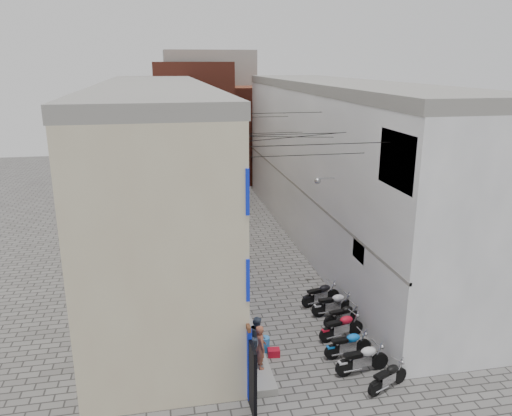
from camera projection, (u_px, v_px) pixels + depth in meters
ground at (327, 389)px, 15.81m from camera, size 90.00×90.00×0.00m
plinth at (215, 247)px, 27.64m from camera, size 0.90×26.00×0.25m
building_left at (157, 172)px, 25.82m from camera, size 5.10×27.00×9.00m
building_right at (340, 165)px, 27.71m from camera, size 5.94×26.00×9.00m
building_far_brick_left at (193, 126)px, 40.40m from camera, size 6.00×6.00×10.00m
building_far_brick_right at (249, 133)px, 43.49m from camera, size 5.00×6.00×8.00m
building_far_concrete at (210, 112)px, 46.28m from camera, size 8.00×5.00×11.00m
far_shopfront at (223, 178)px, 39.20m from camera, size 2.00×0.30×2.40m
overhead_wires at (275, 133)px, 21.01m from camera, size 5.80×13.02×1.32m
motorcycle_a at (388, 376)px, 15.69m from camera, size 1.76×1.16×0.97m
motorcycle_b at (362, 358)px, 16.53m from camera, size 1.98×0.82×1.11m
motorcycle_c at (348, 343)px, 17.46m from camera, size 1.82×0.74×1.03m
motorcycle_d at (342, 326)px, 18.58m from camera, size 1.94×0.97×1.08m
motorcycle_e at (343, 314)px, 19.51m from camera, size 1.76×0.84×0.98m
motorcycle_f at (333, 303)px, 20.34m from camera, size 1.89×0.72×1.07m
motorcycle_g at (321, 293)px, 21.22m from camera, size 1.91×1.02×1.05m
person_a at (261, 347)px, 16.35m from camera, size 0.38×0.57×1.52m
person_b at (257, 336)px, 17.11m from camera, size 0.56×0.70×1.41m
water_jug_near at (265, 344)px, 17.85m from camera, size 0.38×0.38×0.54m
water_jug_far at (262, 343)px, 18.02m from camera, size 0.37×0.37×0.45m
red_crate at (274, 352)px, 17.59m from camera, size 0.45×0.36×0.26m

